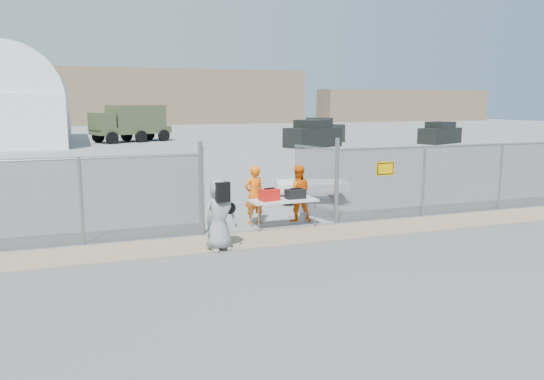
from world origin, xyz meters
name	(u,v)px	position (x,y,z in m)	size (l,w,h in m)	color
ground	(300,246)	(0.00, 0.00, 0.00)	(160.00, 160.00, 0.00)	#504E4E
tarmac_inside	(134,139)	(0.00, 42.00, 0.01)	(160.00, 80.00, 0.01)	gray
dirt_strip	(285,237)	(0.00, 1.00, 0.01)	(44.00, 1.60, 0.01)	#9E8663
distant_hills	(143,97)	(5.00, 78.00, 4.50)	(140.00, 6.00, 9.00)	#7F684F
chain_link_fence	(272,190)	(0.00, 2.00, 1.10)	(40.00, 0.20, 2.20)	gray
quonset_hangar	(16,97)	(-10.00, 40.00, 4.00)	(9.00, 18.00, 8.00)	white
folding_table	(283,213)	(0.35, 2.03, 0.40)	(1.89, 0.79, 0.80)	silver
orange_bag	(269,195)	(-0.08, 2.01, 0.97)	(0.51, 0.34, 0.32)	red
black_duffel	(295,194)	(0.73, 2.06, 0.94)	(0.55, 0.32, 0.27)	black
security_worker_left	(254,195)	(-0.28, 2.75, 0.85)	(0.62, 0.41, 1.71)	#FF690A
security_worker_right	(298,193)	(1.03, 2.62, 0.84)	(0.82, 0.64, 1.69)	#FF690A
visitor	(219,215)	(-1.92, 0.38, 0.87)	(0.85, 0.55, 1.73)	gray
utility_trailer	(311,191)	(2.69, 5.33, 0.39)	(3.22, 1.66, 0.78)	silver
military_truck	(131,124)	(-0.55, 37.88, 1.65)	(6.91, 2.55, 3.30)	#44502F
parked_vehicle_near	(313,134)	(12.55, 27.12, 1.06)	(4.67, 2.11, 2.11)	black
parked_vehicle_mid	(319,130)	(15.76, 32.81, 1.05)	(4.64, 2.10, 2.10)	black
parked_vehicle_far	(440,133)	(24.45, 26.74, 0.92)	(4.09, 1.85, 1.85)	black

